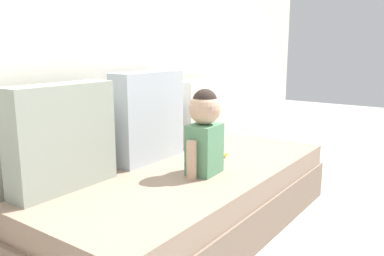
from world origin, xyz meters
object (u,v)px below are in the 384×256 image
object	(u,v)px
toddler	(205,130)
throw_pillow_right	(205,110)
couch	(193,200)
throw_pillow_center	(148,116)
banana	(216,155)
throw_pillow_left	(62,137)

from	to	relation	value
toddler	throw_pillow_right	bearing A→B (deg)	33.53
couch	throw_pillow_center	distance (m)	0.59
throw_pillow_right	couch	bearing A→B (deg)	-151.68
couch	throw_pillow_center	size ratio (longest dim) A/B	3.70
throw_pillow_center	throw_pillow_right	world-z (taller)	throw_pillow_center
banana	throw_pillow_center	bearing A→B (deg)	129.57
throw_pillow_center	banana	size ratio (longest dim) A/B	3.30
toddler	throw_pillow_left	bearing A→B (deg)	144.43
toddler	throw_pillow_center	bearing A→B (deg)	86.84
throw_pillow_right	toddler	distance (m)	0.80
throw_pillow_right	toddler	bearing A→B (deg)	-146.47
throw_pillow_left	banana	size ratio (longest dim) A/B	3.29
couch	banana	xyz separation A→B (m)	(0.27, 0.01, 0.22)
couch	toddler	bearing A→B (deg)	-104.30
throw_pillow_center	banana	world-z (taller)	throw_pillow_center
banana	toddler	bearing A→B (deg)	-159.72
couch	throw_pillow_center	xyz separation A→B (m)	(0.00, 0.35, 0.48)
throw_pillow_left	toddler	distance (m)	0.76
throw_pillow_center	throw_pillow_right	bearing A→B (deg)	0.00
throw_pillow_left	throw_pillow_right	size ratio (longest dim) A/B	0.96
couch	toddler	size ratio (longest dim) A/B	4.29
throw_pillow_center	banana	bearing A→B (deg)	-50.43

